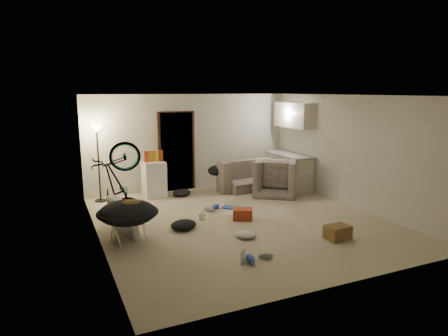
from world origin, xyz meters
name	(u,v)px	position (x,y,z in m)	size (l,w,h in m)	color
floor	(240,221)	(0.00, 0.00, -0.01)	(5.50, 6.00, 0.02)	#BAAE8F
ceiling	(242,95)	(0.00, 0.00, 2.51)	(5.50, 6.00, 0.02)	white
wall_back	(190,142)	(0.00, 3.01, 1.25)	(5.50, 0.02, 2.50)	beige
wall_front	(345,196)	(0.00, -3.01, 1.25)	(5.50, 0.02, 2.50)	beige
wall_left	(95,171)	(-2.76, 0.00, 1.25)	(0.02, 6.00, 2.50)	beige
wall_right	(351,151)	(2.76, 0.00, 1.25)	(0.02, 6.00, 2.50)	beige
doorway	(176,152)	(-0.40, 2.97, 1.02)	(0.85, 0.10, 2.04)	black
door_trim	(177,152)	(-0.40, 2.94, 1.02)	(0.97, 0.04, 2.10)	#331D12
floor_lamp	(98,147)	(-2.40, 2.65, 1.31)	(0.28, 0.28, 1.81)	black
kitchen_counter	(288,171)	(2.43, 2.00, 0.44)	(0.60, 1.50, 0.88)	beige
counter_top	(289,155)	(2.43, 2.00, 0.90)	(0.64, 1.54, 0.04)	gray
kitchen_uppers	(294,115)	(2.56, 2.00, 1.95)	(0.38, 1.40, 0.65)	beige
sofa	(250,176)	(1.50, 2.45, 0.30)	(2.07, 0.81, 0.61)	#343B35
armchair	(277,181)	(1.81, 1.58, 0.33)	(1.03, 0.90, 0.67)	#343B35
bicycle	(119,204)	(-2.30, 0.63, 0.45)	(0.59, 1.70, 0.89)	black
book_asset	(241,265)	(-0.93, -1.90, 0.01)	(0.16, 0.22, 0.02)	#9A3317
mini_fridge	(154,179)	(-1.12, 2.55, 0.44)	(0.52, 0.52, 0.88)	white
snack_box_0	(146,157)	(-1.29, 2.55, 1.00)	(0.10, 0.07, 0.30)	#9A3317
snack_box_1	(151,157)	(-1.17, 2.55, 1.00)	(0.10, 0.07, 0.30)	orange
snack_box_2	(156,157)	(-1.05, 2.55, 1.00)	(0.10, 0.07, 0.30)	gold
snack_box_3	(161,156)	(-0.93, 2.55, 1.00)	(0.10, 0.07, 0.30)	#9A3317
saucer_chair	(128,218)	(-2.29, -0.27, 0.44)	(1.05, 1.05, 0.74)	silver
hoodie	(131,206)	(-2.24, -0.30, 0.65)	(0.48, 0.40, 0.22)	#53391C
sofa_drape	(218,170)	(0.55, 2.45, 0.54)	(0.56, 0.46, 0.28)	black
tv_box	(123,216)	(-2.30, 0.22, 0.33)	(0.12, 1.00, 0.66)	silver
drink_case_a	(338,232)	(1.12, -1.61, 0.12)	(0.43, 0.30, 0.24)	brown
drink_case_b	(243,214)	(0.07, 0.04, 0.11)	(0.39, 0.29, 0.23)	#9A3317
juicer	(202,216)	(-0.69, 0.37, 0.08)	(0.14, 0.14, 0.21)	white
newspaper	(235,213)	(0.10, 0.49, 0.00)	(0.38, 0.50, 0.01)	beige
book_blue	(229,208)	(0.15, 0.87, 0.02)	(0.23, 0.32, 0.03)	#2C46A2
book_white	(221,207)	(0.02, 1.01, 0.01)	(0.21, 0.27, 0.02)	silver
shoe_0	(215,207)	(-0.15, 0.95, 0.05)	(0.28, 0.12, 0.10)	#2C46A2
shoe_1	(210,209)	(-0.34, 0.83, 0.05)	(0.28, 0.12, 0.11)	slate
shoe_2	(250,259)	(-0.75, -1.85, 0.05)	(0.30, 0.12, 0.11)	#2C46A2
shoe_3	(266,256)	(-0.46, -1.83, 0.04)	(0.24, 0.10, 0.09)	slate
clothes_lump_a	(183,225)	(-1.21, -0.01, 0.08)	(0.52, 0.44, 0.17)	black
clothes_lump_b	(182,193)	(-0.48, 2.35, 0.08)	(0.50, 0.43, 0.15)	black
clothes_lump_c	(245,234)	(-0.35, -0.89, 0.06)	(0.38, 0.33, 0.12)	silver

